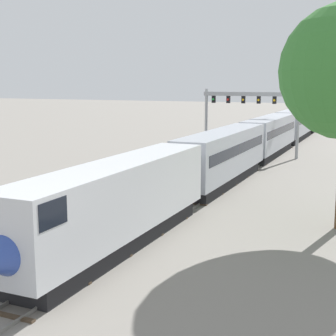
% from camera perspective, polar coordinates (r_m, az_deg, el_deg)
% --- Properties ---
extents(ground_plane, '(400.00, 400.00, 0.00)m').
position_cam_1_polar(ground_plane, '(26.82, -12.57, -10.23)').
color(ground_plane, gray).
extents(track_main, '(2.60, 200.00, 0.16)m').
position_cam_1_polar(track_main, '(81.75, 14.35, 3.19)').
color(track_main, slate).
rests_on(track_main, ground).
extents(track_near, '(2.60, 160.00, 0.16)m').
position_cam_1_polar(track_near, '(63.65, 6.45, 1.62)').
color(track_near, slate).
rests_on(track_near, ground).
extents(passenger_train, '(3.04, 114.62, 4.80)m').
position_cam_1_polar(passenger_train, '(72.58, 13.23, 4.45)').
color(passenger_train, silver).
rests_on(passenger_train, ground).
extents(signal_gantry, '(12.10, 0.49, 8.22)m').
position_cam_1_polar(signal_gantry, '(62.23, 9.44, 6.91)').
color(signal_gantry, '#999BA0').
rests_on(signal_gantry, ground).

